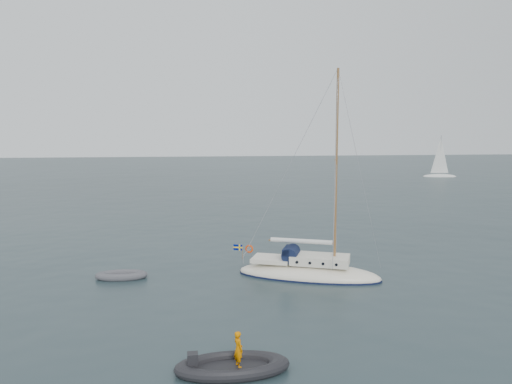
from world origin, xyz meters
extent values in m
plane|color=black|center=(0.00, 0.00, 0.00)|extent=(300.00, 300.00, 0.00)
ellipsoid|color=#F2E8CE|center=(0.79, -1.47, 0.15)|extent=(8.76, 2.73, 1.46)
cube|color=white|center=(1.47, -1.47, 1.15)|extent=(3.51, 1.85, 0.54)
cube|color=#F2E8CE|center=(-1.55, -1.47, 0.99)|extent=(2.34, 1.85, 0.24)
cylinder|color=#101833|center=(-0.33, -1.47, 1.42)|extent=(0.93, 1.61, 0.93)
cube|color=#101833|center=(-0.53, -1.47, 1.61)|extent=(0.44, 1.61, 0.39)
cylinder|color=brown|center=(2.35, -1.47, 6.72)|extent=(0.15, 0.15, 11.69)
cylinder|color=brown|center=(2.35, -1.47, 7.30)|extent=(0.05, 2.14, 0.05)
cylinder|color=brown|center=(0.30, -1.47, 2.19)|extent=(4.09, 0.10, 0.10)
cylinder|color=silver|center=(0.30, -1.47, 2.24)|extent=(3.80, 0.27, 0.27)
cylinder|color=#9A99A2|center=(-3.11, -1.47, 1.41)|extent=(0.04, 2.14, 0.04)
torus|color=#E63A04|center=(-3.16, -0.88, 1.41)|extent=(0.53, 0.10, 0.53)
cylinder|color=brown|center=(-3.45, -1.47, 1.31)|extent=(0.03, 0.03, 0.88)
cube|color=#000E67|center=(-3.74, -1.47, 1.61)|extent=(0.58, 0.02, 0.37)
cube|color=yellow|center=(-3.74, -1.47, 1.61)|extent=(0.60, 0.03, 0.09)
cube|color=yellow|center=(-3.63, -1.47, 1.61)|extent=(0.09, 0.03, 0.39)
cylinder|color=black|center=(0.20, -0.53, 1.15)|extent=(0.18, 0.06, 0.18)
cylinder|color=black|center=(0.20, -2.40, 1.15)|extent=(0.18, 0.06, 0.18)
cylinder|color=black|center=(0.98, -0.53, 1.15)|extent=(0.18, 0.06, 0.18)
cylinder|color=black|center=(0.98, -2.40, 1.15)|extent=(0.18, 0.06, 0.18)
cylinder|color=black|center=(1.76, -0.53, 1.15)|extent=(0.18, 0.06, 0.18)
cylinder|color=black|center=(1.76, -2.40, 1.15)|extent=(0.18, 0.06, 0.18)
cylinder|color=black|center=(2.54, -0.53, 1.15)|extent=(0.18, 0.06, 0.18)
cylinder|color=black|center=(2.54, -2.40, 1.15)|extent=(0.18, 0.06, 0.18)
cube|color=#515156|center=(-10.60, -0.14, 0.14)|extent=(1.91, 0.79, 0.11)
cube|color=black|center=(-5.00, -12.97, 0.16)|extent=(2.70, 1.13, 0.14)
cube|color=black|center=(-6.46, -12.97, 0.51)|extent=(0.39, 0.39, 0.68)
imported|color=#D57000|center=(-4.77, -12.97, 0.89)|extent=(0.48, 0.58, 1.37)
ellipsoid|color=silver|center=(43.02, 61.46, 0.05)|extent=(6.55, 2.18, 1.09)
cylinder|color=#9A99A2|center=(43.02, 61.46, 4.37)|extent=(0.11, 0.11, 7.64)
cone|color=silver|center=(42.96, 61.46, 4.37)|extent=(3.49, 3.49, 7.10)
camera|label=1|loc=(-6.59, -30.54, 8.91)|focal=35.00mm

